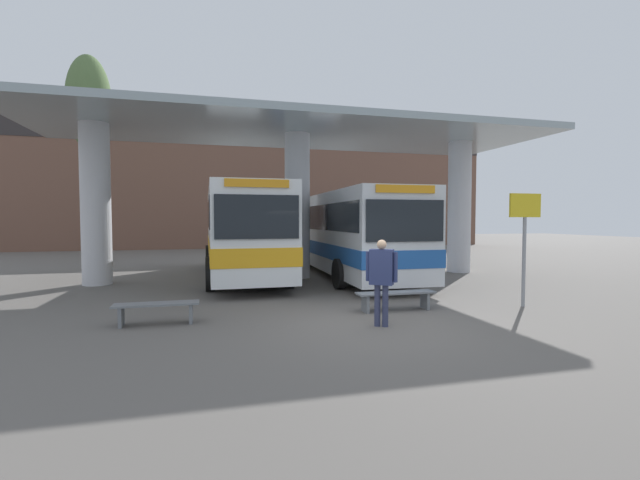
{
  "coord_description": "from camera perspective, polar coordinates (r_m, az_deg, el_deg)",
  "views": [
    {
      "loc": [
        -3.32,
        -8.46,
        2.22
      ],
      "look_at": [
        0.0,
        4.16,
        1.6
      ],
      "focal_mm": 24.0,
      "sensor_mm": 36.0,
      "label": 1
    }
  ],
  "objects": [
    {
      "name": "transit_bus_left_bay",
      "position": [
        16.85,
        -10.35,
        1.48
      ],
      "size": [
        2.79,
        10.39,
        3.35
      ],
      "rotation": [
        0.0,
        0.0,
        3.14
      ],
      "color": "white",
      "rests_on": "ground_plane"
    },
    {
      "name": "station_canopy",
      "position": [
        16.55,
        -3.06,
        11.19
      ],
      "size": [
        19.0,
        6.7,
        5.72
      ],
      "color": "silver",
      "rests_on": "ground_plane"
    },
    {
      "name": "info_sign_platform",
      "position": [
        12.04,
        25.63,
        1.69
      ],
      "size": [
        0.9,
        0.09,
        2.88
      ],
      "color": "gray",
      "rests_on": "ground_plane"
    },
    {
      "name": "ground_plane",
      "position": [
        9.36,
        6.61,
        -11.02
      ],
      "size": [
        100.0,
        100.0,
        0.0
      ],
      "primitive_type": "plane",
      "color": "#605B56"
    },
    {
      "name": "pedestrian_waiting",
      "position": [
        8.96,
        8.2,
        -4.46
      ],
      "size": [
        0.6,
        0.48,
        1.81
      ],
      "rotation": [
        0.0,
        0.0,
        -0.6
      ],
      "color": "#333856",
      "rests_on": "ground_plane"
    },
    {
      "name": "transit_bus_center_bay",
      "position": [
        17.39,
        3.32,
        1.28
      ],
      "size": [
        2.93,
        11.63,
        3.2
      ],
      "rotation": [
        0.0,
        0.0,
        3.12
      ],
      "color": "silver",
      "rests_on": "ground_plane"
    },
    {
      "name": "parked_car_street",
      "position": [
        31.43,
        -2.53,
        0.54
      ],
      "size": [
        4.47,
        2.29,
        2.12
      ],
      "rotation": [
        0.0,
        0.0,
        0.08
      ],
      "color": "navy",
      "rests_on": "ground_plane"
    },
    {
      "name": "waiting_bench_near_pillar",
      "position": [
        9.77,
        -20.95,
        -8.53
      ],
      "size": [
        1.74,
        0.44,
        0.46
      ],
      "color": "slate",
      "rests_on": "ground_plane"
    },
    {
      "name": "poplar_tree_behind_left",
      "position": [
        27.06,
        -28.46,
        15.58
      ],
      "size": [
        2.28,
        2.28,
        11.03
      ],
      "color": "#473A2B",
      "rests_on": "ground_plane"
    },
    {
      "name": "waiting_bench_mid_platform",
      "position": [
        10.67,
        10.07,
        -7.41
      ],
      "size": [
        1.97,
        0.44,
        0.46
      ],
      "color": "slate",
      "rests_on": "ground_plane"
    },
    {
      "name": "townhouse_backdrop",
      "position": [
        34.26,
        -9.2,
        9.04
      ],
      "size": [
        40.0,
        0.58,
        10.34
      ],
      "color": "brown",
      "rests_on": "ground_plane"
    }
  ]
}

